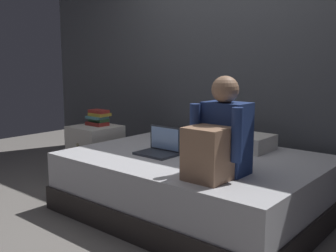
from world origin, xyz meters
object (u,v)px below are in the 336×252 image
object	(u,v)px
laptop	(160,148)
pillow	(239,141)
bed	(195,184)
nightstand	(96,153)
book_stack	(98,118)
person_sitting	(219,138)

from	to	relation	value
laptop	pillow	size ratio (longest dim) A/B	0.57
bed	nightstand	xyz separation A→B (m)	(-1.30, 0.04, 0.05)
book_stack	nightstand	bearing A→B (deg)	-76.86
nightstand	book_stack	distance (m)	0.37
pillow	book_stack	world-z (taller)	book_stack
bed	person_sitting	bearing A→B (deg)	-38.65
nightstand	book_stack	xyz separation A→B (m)	(-0.01, 0.06, 0.37)
laptop	pillow	xyz separation A→B (m)	(0.38, 0.61, 0.01)
pillow	book_stack	bearing A→B (deg)	-166.22
laptop	pillow	world-z (taller)	laptop
nightstand	laptop	xyz separation A→B (m)	(1.06, -0.20, 0.25)
nightstand	pillow	bearing A→B (deg)	16.09
bed	pillow	size ratio (longest dim) A/B	3.57
bed	nightstand	world-z (taller)	nightstand
nightstand	laptop	world-z (taller)	laptop
book_stack	pillow	bearing A→B (deg)	13.78
bed	laptop	world-z (taller)	laptop
pillow	nightstand	bearing A→B (deg)	-163.91
laptop	book_stack	bearing A→B (deg)	166.57
nightstand	laptop	distance (m)	1.11
nightstand	person_sitting	distance (m)	1.86
book_stack	bed	bearing A→B (deg)	-4.10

